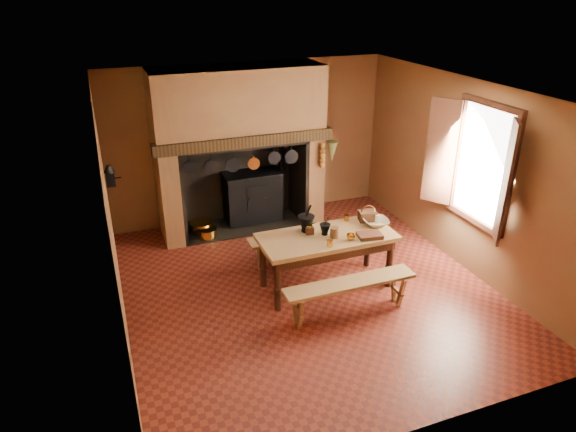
% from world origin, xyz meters
% --- Properties ---
extents(floor, '(5.50, 5.50, 0.00)m').
position_xyz_m(floor, '(0.00, 0.00, 0.00)').
color(floor, maroon).
rests_on(floor, ground).
extents(ceiling, '(5.50, 5.50, 0.00)m').
position_xyz_m(ceiling, '(0.00, 0.00, 2.80)').
color(ceiling, silver).
rests_on(ceiling, back_wall).
extents(back_wall, '(5.00, 0.02, 2.80)m').
position_xyz_m(back_wall, '(0.00, 2.75, 1.40)').
color(back_wall, olive).
rests_on(back_wall, floor).
extents(wall_left, '(0.02, 5.50, 2.80)m').
position_xyz_m(wall_left, '(-2.50, 0.00, 1.40)').
color(wall_left, olive).
rests_on(wall_left, floor).
extents(wall_right, '(0.02, 5.50, 2.80)m').
position_xyz_m(wall_right, '(2.50, 0.00, 1.40)').
color(wall_right, olive).
rests_on(wall_right, floor).
extents(wall_front, '(5.00, 0.02, 2.80)m').
position_xyz_m(wall_front, '(0.00, -2.75, 1.40)').
color(wall_front, olive).
rests_on(wall_front, floor).
extents(chimney_breast, '(2.95, 0.96, 2.80)m').
position_xyz_m(chimney_breast, '(-0.30, 2.31, 1.81)').
color(chimney_breast, olive).
rests_on(chimney_breast, floor).
extents(iron_range, '(1.12, 0.55, 1.60)m').
position_xyz_m(iron_range, '(-0.04, 2.45, 0.48)').
color(iron_range, black).
rests_on(iron_range, floor).
extents(hearth_pans, '(0.51, 0.62, 0.20)m').
position_xyz_m(hearth_pans, '(-1.05, 2.22, 0.09)').
color(hearth_pans, '#BA862B').
rests_on(hearth_pans, floor).
extents(hanging_pans, '(1.92, 0.29, 0.27)m').
position_xyz_m(hanging_pans, '(-0.34, 1.81, 1.36)').
color(hanging_pans, black).
rests_on(hanging_pans, chimney_breast).
extents(onion_string, '(0.12, 0.10, 0.46)m').
position_xyz_m(onion_string, '(1.00, 1.79, 1.33)').
color(onion_string, '#9E511D').
rests_on(onion_string, chimney_breast).
extents(herb_bunch, '(0.20, 0.20, 0.35)m').
position_xyz_m(herb_bunch, '(1.18, 1.79, 1.38)').
color(herb_bunch, brown).
rests_on(herb_bunch, chimney_breast).
extents(window, '(0.39, 1.75, 1.76)m').
position_xyz_m(window, '(2.35, -0.40, 1.70)').
color(window, white).
rests_on(window, wall_right).
extents(wall_coffee_mill, '(0.23, 0.16, 0.31)m').
position_xyz_m(wall_coffee_mill, '(-2.42, 1.55, 1.52)').
color(wall_coffee_mill, black).
rests_on(wall_coffee_mill, wall_left).
extents(work_table, '(1.89, 0.84, 0.82)m').
position_xyz_m(work_table, '(0.28, -0.05, 0.69)').
color(work_table, tan).
rests_on(work_table, floor).
extents(bench_front, '(1.79, 0.31, 0.50)m').
position_xyz_m(bench_front, '(0.28, -0.78, 0.38)').
color(bench_front, tan).
rests_on(bench_front, floor).
extents(bench_back, '(1.84, 0.32, 0.52)m').
position_xyz_m(bench_back, '(0.28, 0.66, 0.39)').
color(bench_back, tan).
rests_on(bench_back, floor).
extents(mortar_large, '(0.23, 0.23, 0.40)m').
position_xyz_m(mortar_large, '(0.05, 0.17, 0.95)').
color(mortar_large, black).
rests_on(mortar_large, work_table).
extents(mortar_small, '(0.16, 0.16, 0.26)m').
position_xyz_m(mortar_small, '(0.25, -0.01, 0.91)').
color(mortar_small, black).
rests_on(mortar_small, work_table).
extents(coffee_grinder, '(0.15, 0.12, 0.17)m').
position_xyz_m(coffee_grinder, '(0.06, 0.08, 0.88)').
color(coffee_grinder, '#3E1F13').
rests_on(coffee_grinder, work_table).
extents(brass_mug_a, '(0.09, 0.09, 0.09)m').
position_xyz_m(brass_mug_a, '(0.17, -0.35, 0.87)').
color(brass_mug_a, '#BA862B').
rests_on(brass_mug_a, work_table).
extents(brass_mug_b, '(0.09, 0.09, 0.08)m').
position_xyz_m(brass_mug_b, '(0.74, 0.29, 0.86)').
color(brass_mug_b, '#BA862B').
rests_on(brass_mug_b, work_table).
extents(mixing_bowl, '(0.42, 0.42, 0.09)m').
position_xyz_m(mixing_bowl, '(1.07, 0.01, 0.86)').
color(mixing_bowl, '#BDB891').
rests_on(mixing_bowl, work_table).
extents(stoneware_crock, '(0.16, 0.16, 0.15)m').
position_xyz_m(stoneware_crock, '(0.34, -0.14, 0.89)').
color(stoneware_crock, brown).
rests_on(stoneware_crock, work_table).
extents(glass_jar, '(0.09, 0.09, 0.13)m').
position_xyz_m(glass_jar, '(1.12, 0.06, 0.88)').
color(glass_jar, beige).
rests_on(glass_jar, work_table).
extents(wicker_basket, '(0.30, 0.24, 0.25)m').
position_xyz_m(wicker_basket, '(1.03, 0.19, 0.90)').
color(wicker_basket, '#442614').
rests_on(wicker_basket, work_table).
extents(wooden_tray, '(0.36, 0.28, 0.06)m').
position_xyz_m(wooden_tray, '(0.80, -0.30, 0.85)').
color(wooden_tray, '#3E1F13').
rests_on(wooden_tray, work_table).
extents(brass_cup, '(0.14, 0.14, 0.09)m').
position_xyz_m(brass_cup, '(0.51, -0.29, 0.87)').
color(brass_cup, '#BA862B').
rests_on(brass_cup, work_table).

